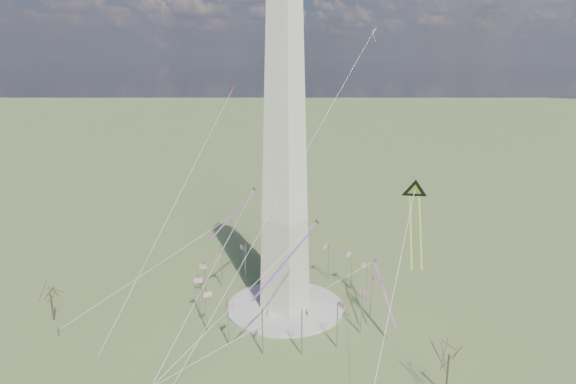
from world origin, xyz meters
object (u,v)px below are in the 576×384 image
Objects in this scene: tree_near at (449,351)px; washington_monument at (285,155)px; person_west at (59,332)px; kite_delta_black at (415,195)px.

washington_monument is at bearing 166.22° from tree_near.
kite_delta_black is (78.60, 56.85, 39.19)m from person_west.
person_west is 0.09× the size of kite_delta_black.
person_west is (-42.18, -49.42, -47.00)m from washington_monument.
washington_monument is 37.98m from kite_delta_black.
kite_delta_black is (-18.30, 20.85, 28.82)m from tree_near.
washington_monument is 52.44× the size of person_west.
person_west is (-96.89, -36.01, -10.37)m from tree_near.
washington_monument reaches higher than tree_near.
tree_near reaches higher than person_west.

